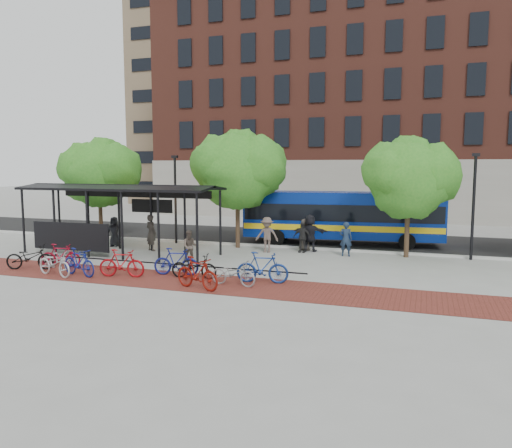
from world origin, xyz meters
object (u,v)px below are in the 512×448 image
(tree_a, at_px, (101,171))
(bike_11, at_px, (262,268))
(pedestrian_6, at_px, (305,235))
(pedestrian_7, at_px, (346,239))
(pedestrian_0, at_px, (114,232))
(pedestrian_3, at_px, (267,235))
(pedestrian_1, at_px, (151,233))
(pedestrian_5, at_px, (310,233))
(bike_10, at_px, (233,273))
(pedestrian_8, at_px, (190,247))
(bike_7, at_px, (176,262))
(bike_0, at_px, (30,257))
(bus_shelter, at_px, (118,196))
(pedestrian_4, at_px, (302,237))
(bus, at_px, (342,214))
(bike_5, at_px, (122,263))
(lamp_post_left, at_px, (175,197))
(bike_1, at_px, (61,256))
(bike_2, at_px, (55,263))
(bike_9, at_px, (197,273))
(tree_b, at_px, (239,167))
(tree_c, at_px, (411,176))
(lamp_post_right, at_px, (474,203))
(bike_3, at_px, (79,262))
(bike_8, at_px, (194,266))

(tree_a, xyz_separation_m, bike_11, (12.86, -7.65, -3.63))
(bike_11, relative_size, pedestrian_6, 1.19)
(tree_a, xyz_separation_m, pedestrian_7, (15.01, -0.77, -3.37))
(pedestrian_0, height_order, pedestrian_3, pedestrian_3)
(pedestrian_1, height_order, pedestrian_5, pedestrian_5)
(bike_10, distance_m, pedestrian_7, 8.24)
(pedestrian_8, bearing_deg, bike_7, -100.43)
(bike_0, bearing_deg, bus_shelter, -34.73)
(pedestrian_4, xyz_separation_m, pedestrian_6, (-0.00, 0.65, 0.05))
(bike_7, bearing_deg, bike_0, 88.68)
(bus, xyz_separation_m, pedestrian_4, (-1.50, -3.47, -0.93))
(bike_5, relative_size, pedestrian_8, 1.26)
(lamp_post_left, distance_m, pedestrian_5, 8.27)
(pedestrian_4, height_order, pedestrian_7, pedestrian_7)
(bike_7, relative_size, pedestrian_1, 0.98)
(bike_1, bearing_deg, tree_a, 3.87)
(lamp_post_left, bearing_deg, pedestrian_4, -4.93)
(bus_shelter, relative_size, bike_2, 5.13)
(lamp_post_left, xyz_separation_m, bike_9, (5.99, -9.61, -2.14))
(bus, distance_m, bike_1, 15.30)
(pedestrian_8, bearing_deg, bike_10, -69.56)
(bike_5, height_order, pedestrian_6, pedestrian_6)
(tree_b, distance_m, bike_11, 9.39)
(tree_b, distance_m, bike_5, 9.57)
(lamp_post_left, height_order, bike_1, lamp_post_left)
(tree_c, height_order, pedestrian_7, tree_c)
(pedestrian_4, bearing_deg, tree_c, 8.30)
(tree_c, xyz_separation_m, lamp_post_right, (2.91, 0.25, -1.31))
(pedestrian_1, bearing_deg, tree_c, -145.47)
(bike_11, bearing_deg, pedestrian_4, -6.86)
(tree_a, bearing_deg, bike_7, -39.69)
(bike_3, relative_size, pedestrian_6, 1.13)
(tree_a, height_order, bike_9, tree_a)
(bike_9, xyz_separation_m, pedestrian_6, (1.77, 9.59, 0.25))
(bike_10, height_order, bike_11, bike_11)
(bike_9, distance_m, bike_11, 2.60)
(pedestrian_5, bearing_deg, bike_8, 63.49)
(bike_5, distance_m, bike_11, 5.82)
(pedestrian_4, height_order, pedestrian_8, pedestrian_4)
(bike_3, relative_size, bike_5, 1.00)
(lamp_post_right, distance_m, pedestrian_5, 8.12)
(tree_b, bearing_deg, bike_2, -116.44)
(bus_shelter, distance_m, bike_11, 10.15)
(lamp_post_right, xyz_separation_m, bike_9, (-10.01, -9.61, -2.14))
(bike_5, bearing_deg, pedestrian_5, -45.32)
(bus, bearing_deg, pedestrian_5, -117.11)
(tree_c, relative_size, bike_9, 2.94)
(bike_11, relative_size, pedestrian_0, 1.22)
(bike_1, bearing_deg, pedestrian_3, -68.03)
(bike_7, bearing_deg, bike_11, -102.57)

